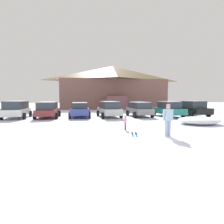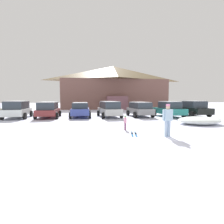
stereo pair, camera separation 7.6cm
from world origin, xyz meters
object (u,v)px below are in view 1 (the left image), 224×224
object	(u,v)px
parked_maroon_van	(48,109)
parked_grey_wagon	(139,109)
parked_silver_wagon	(109,109)
pair_of_skis	(134,134)
parked_black_sedan	(192,108)
ski_lodge	(112,87)
plowed_snow_pile	(199,120)
skier_child_in_pink_snowsuit	(125,122)
parked_teal_hatchback	(168,109)
skier_adult_in_blue_parka	(168,118)
parked_blue_hatchback	(80,110)
parked_white_suv	(17,109)

from	to	relation	value
parked_maroon_van	parked_grey_wagon	bearing A→B (deg)	-0.13
parked_silver_wagon	pair_of_skis	distance (m)	9.20
parked_silver_wagon	parked_black_sedan	bearing A→B (deg)	-0.25
ski_lodge	plowed_snow_pile	size ratio (longest dim) A/B	6.48
ski_lodge	skier_child_in_pink_snowsuit	xyz separation A→B (m)	(-2.47, -25.36, -3.85)
plowed_snow_pile	ski_lodge	bearing A→B (deg)	98.74
ski_lodge	skier_child_in_pink_snowsuit	size ratio (longest dim) A/B	22.97
parked_teal_hatchback	parked_black_sedan	world-z (taller)	parked_black_sedan
skier_adult_in_blue_parka	parked_grey_wagon	bearing A→B (deg)	82.04
parked_maroon_van	parked_blue_hatchback	bearing A→B (deg)	0.27
parked_teal_hatchback	skier_adult_in_blue_parka	bearing A→B (deg)	-115.17
parked_blue_hatchback	skier_adult_in_blue_parka	bearing A→B (deg)	-63.79
parked_blue_hatchback	plowed_snow_pile	xyz separation A→B (m)	(9.31, -6.14, -0.52)
parked_silver_wagon	plowed_snow_pile	size ratio (longest dim) A/B	1.50
parked_black_sedan	parked_grey_wagon	bearing A→B (deg)	178.95
parked_teal_hatchback	parked_white_suv	bearing A→B (deg)	178.23
parked_grey_wagon	skier_child_in_pink_snowsuit	xyz separation A→B (m)	(-3.17, -7.88, -0.36)
parked_maroon_van	parked_grey_wagon	xyz separation A→B (m)	(9.60, -0.02, -0.02)
parked_maroon_van	pair_of_skis	distance (m)	11.42
skier_adult_in_blue_parka	skier_child_in_pink_snowsuit	bearing A→B (deg)	129.03
parked_black_sedan	skier_child_in_pink_snowsuit	xyz separation A→B (m)	(-9.26, -7.77, -0.36)
pair_of_skis	plowed_snow_pile	world-z (taller)	plowed_snow_pile
ski_lodge	plowed_snow_pile	distance (m)	24.20
skier_child_in_pink_snowsuit	parked_grey_wagon	bearing A→B (deg)	68.11
parked_grey_wagon	skier_adult_in_blue_parka	xyz separation A→B (m)	(-1.41, -10.05, 0.08)
parked_white_suv	parked_maroon_van	bearing A→B (deg)	0.71
parked_blue_hatchback	parked_black_sedan	distance (m)	12.47
parked_white_suv	skier_child_in_pink_snowsuit	bearing A→B (deg)	-39.86
parked_grey_wagon	plowed_snow_pile	distance (m)	6.80
plowed_snow_pile	parked_teal_hatchback	bearing A→B (deg)	88.47
parked_teal_hatchback	skier_child_in_pink_snowsuit	bearing A→B (deg)	-130.24
ski_lodge	parked_teal_hatchback	xyz separation A→B (m)	(3.77, -17.98, -3.52)
pair_of_skis	plowed_snow_pile	xyz separation A→B (m)	(5.88, 3.12, 0.26)
parked_grey_wagon	skier_child_in_pink_snowsuit	world-z (taller)	parked_grey_wagon
parked_grey_wagon	skier_child_in_pink_snowsuit	distance (m)	8.50
parked_maroon_van	parked_black_sedan	world-z (taller)	parked_black_sedan
parked_maroon_van	parked_teal_hatchback	xyz separation A→B (m)	(12.68, -0.52, -0.04)
ski_lodge	parked_silver_wagon	bearing A→B (deg)	-98.61
parked_blue_hatchback	parked_silver_wagon	size ratio (longest dim) A/B	0.87
parked_teal_hatchback	skier_adult_in_blue_parka	world-z (taller)	parked_teal_hatchback
parked_teal_hatchback	parked_silver_wagon	bearing A→B (deg)	176.18
parked_white_suv	plowed_snow_pile	xyz separation A→B (m)	(15.52, -6.09, -0.64)
parked_grey_wagon	pair_of_skis	distance (m)	9.71
parked_blue_hatchback	parked_silver_wagon	world-z (taller)	parked_silver_wagon
parked_grey_wagon	skier_adult_in_blue_parka	distance (m)	10.15
parked_white_suv	plowed_snow_pile	size ratio (longest dim) A/B	1.42
parked_maroon_van	parked_teal_hatchback	distance (m)	12.69
skier_child_in_pink_snowsuit	parked_blue_hatchback	bearing A→B (deg)	112.05
parked_grey_wagon	skier_child_in_pink_snowsuit	size ratio (longest dim) A/B	4.72
parked_maroon_van	skier_adult_in_blue_parka	world-z (taller)	skier_adult_in_blue_parka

